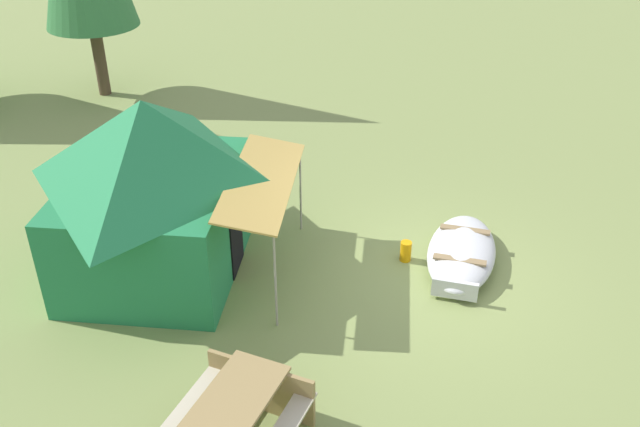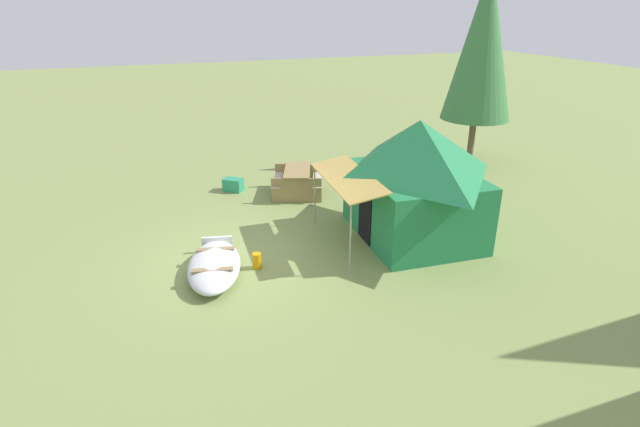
% 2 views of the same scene
% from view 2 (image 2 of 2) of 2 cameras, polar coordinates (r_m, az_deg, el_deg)
% --- Properties ---
extents(ground_plane, '(80.00, 80.00, 0.00)m').
position_cam_2_polar(ground_plane, '(11.77, -8.61, -5.02)').
color(ground_plane, olive).
extents(beached_rowboat, '(2.54, 1.61, 0.41)m').
position_cam_2_polar(beached_rowboat, '(11.13, -11.87, -5.76)').
color(beached_rowboat, silver).
rests_on(beached_rowboat, ground_plane).
extents(canvas_cabin_tent, '(3.65, 3.81, 2.93)m').
position_cam_2_polar(canvas_cabin_tent, '(12.40, 10.79, 3.97)').
color(canvas_cabin_tent, '#217A45').
rests_on(canvas_cabin_tent, ground_plane).
extents(picnic_table, '(2.01, 1.93, 0.78)m').
position_cam_2_polar(picnic_table, '(15.31, -2.57, 3.95)').
color(picnic_table, '#977D4B').
rests_on(picnic_table, ground_plane).
extents(cooler_box, '(0.65, 0.68, 0.39)m').
position_cam_2_polar(cooler_box, '(15.87, -9.80, 3.23)').
color(cooler_box, '#289366').
rests_on(cooler_box, ground_plane).
extents(fuel_can, '(0.27, 0.27, 0.36)m').
position_cam_2_polar(fuel_can, '(11.24, -7.15, -5.33)').
color(fuel_can, orange).
rests_on(fuel_can, ground_plane).
extents(pine_tree_far_center, '(2.40, 2.40, 6.71)m').
position_cam_2_polar(pine_tree_far_center, '(18.69, 17.97, 17.86)').
color(pine_tree_far_center, brown).
rests_on(pine_tree_far_center, ground_plane).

